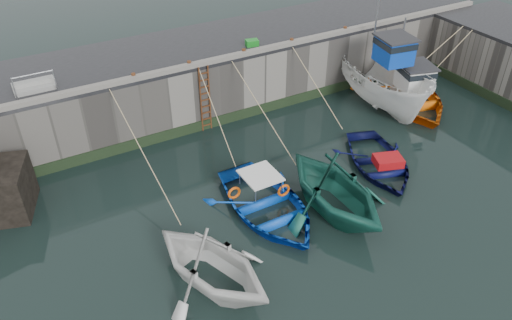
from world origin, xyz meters
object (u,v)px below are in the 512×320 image
boat_far_white (382,82)px  bollard_e (345,29)px  boat_far_orange (405,94)px  bollard_a (134,76)px  fish_crate (252,43)px  bollard_b (189,64)px  bollard_d (292,41)px  boat_near_blacktrim (332,210)px  bollard_c (244,52)px  ladder (205,99)px  boat_near_white (212,283)px  boat_near_navy (378,166)px  boat_near_blue (267,212)px

boat_far_white → bollard_e: bearing=117.7°
boat_far_orange → bollard_a: boat_far_orange is taller
fish_crate → bollard_b: fish_crate is taller
bollard_a → fish_crate: bearing=7.2°
boat_far_orange → bollard_d: bearing=167.6°
boat_near_blacktrim → bollard_b: size_ratio=18.14×
bollard_b → bollard_e: bearing=0.0°
bollard_a → bollard_c: (5.20, 0.00, 0.00)m
ladder → bollard_a: size_ratio=11.43×
boat_far_white → bollard_e: 3.23m
boat_far_orange → bollard_a: 13.63m
fish_crate → boat_near_blacktrim: bearing=-86.9°
boat_near_white → boat_far_orange: (13.83, 6.08, 0.43)m
boat_near_navy → bollard_d: 7.40m
fish_crate → bollard_c: size_ratio=2.09×
boat_near_blacktrim → fish_crate: bearing=79.9°
bollard_b → bollard_c: same height
boat_near_blue → boat_far_white: boat_far_white is taller
ladder → boat_near_navy: (5.03, -6.28, -1.59)m
ladder → bollard_c: bearing=8.7°
boat_near_blacktrim → bollard_c: bearing=85.1°
ladder → boat_far_orange: 10.40m
bollard_e → boat_far_white: bearing=-71.4°
bollard_b → boat_near_blue: bearing=-90.4°
bollard_c → bollard_d: same height
boat_far_orange → bollard_a: size_ratio=27.24×
boat_near_blacktrim → boat_far_orange: bearing=30.2°
boat_far_orange → bollard_b: boat_far_orange is taller
boat_near_blue → boat_far_white: size_ratio=0.70×
bollard_c → bollard_e: size_ratio=1.00×
fish_crate → bollard_b: (-3.56, -0.77, -0.00)m
ladder → boat_near_navy: bearing=-51.3°
ladder → boat_near_blue: ladder is taller
boat_near_blue → boat_far_orange: boat_far_orange is taller
boat_far_orange → bollard_b: size_ratio=27.24×
boat_near_navy → fish_crate: size_ratio=7.93×
boat_near_white → bollard_e: 15.17m
bollard_a → bollard_b: size_ratio=1.00×
bollard_b → boat_near_white: bearing=-110.3°
fish_crate → bollard_e: (4.94, -0.77, -0.00)m
boat_near_white → boat_near_navy: boat_near_white is taller
fish_crate → bollard_d: fish_crate is taller
boat_near_blue → fish_crate: (3.60, 7.59, 3.30)m
boat_near_blacktrim → bollard_e: 10.67m
boat_near_blacktrim → ladder: bearing=101.3°
ladder → bollard_c: 2.81m
boat_near_white → boat_far_orange: bearing=2.9°
ladder → bollard_a: bollard_a is taller
bollard_c → boat_near_navy: bearing=-66.9°
boat_near_blue → bollard_d: bollard_d is taller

